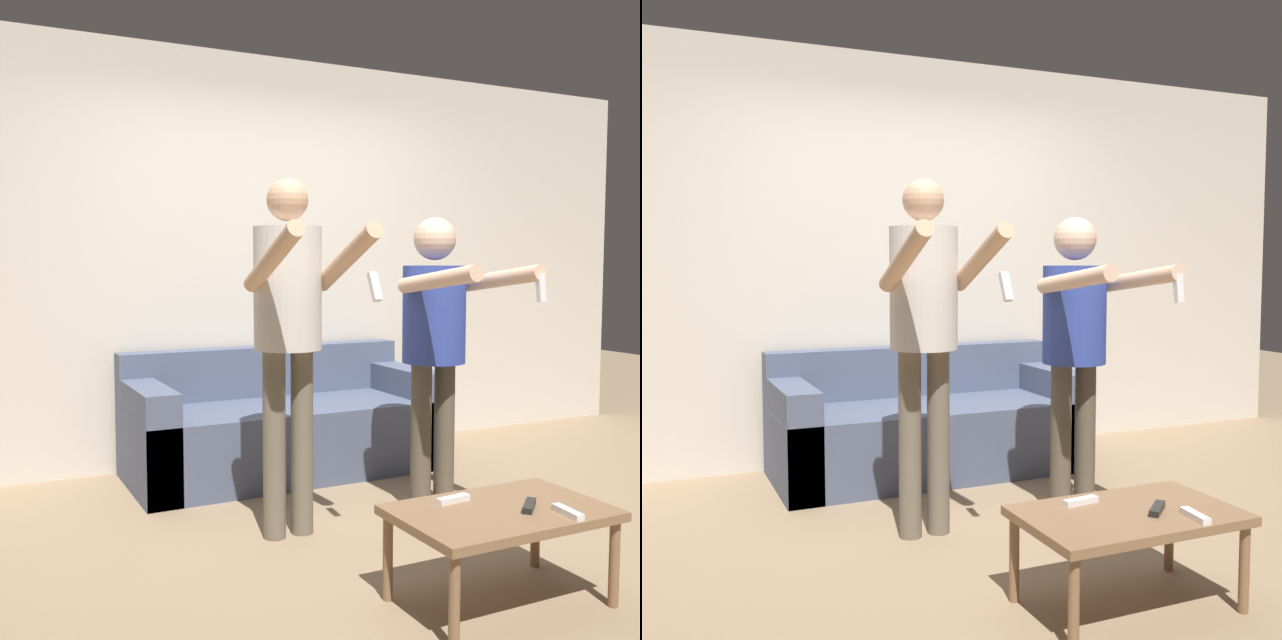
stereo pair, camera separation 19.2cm
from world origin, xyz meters
TOP-DOWN VIEW (x-y plane):
  - ground_plane at (0.00, 0.00)m, footprint 14.00×14.00m
  - wall_back at (0.00, 1.67)m, footprint 6.40×0.06m
  - couch at (0.00, 1.23)m, footprint 1.94×0.82m
  - person_standing_left at (-0.42, 0.16)m, footprint 0.45×0.71m
  - person_standing_right at (0.42, 0.16)m, footprint 0.45×0.78m
  - coffee_table at (0.02, -0.85)m, footprint 0.83×0.51m
  - remote_near at (0.20, -1.03)m, footprint 0.05×0.15m
  - remote_mid at (0.12, -0.90)m, footprint 0.14×0.13m
  - remote_far at (-0.10, -0.71)m, footprint 0.15×0.05m

SIDE VIEW (x-z plane):
  - ground_plane at x=0.00m, z-range 0.00..0.00m
  - couch at x=0.00m, z-range -0.11..0.66m
  - coffee_table at x=0.02m, z-range 0.15..0.53m
  - remote_near at x=0.20m, z-range 0.38..0.40m
  - remote_mid at x=0.12m, z-range 0.38..0.40m
  - remote_far at x=-0.10m, z-range 0.38..0.40m
  - person_standing_right at x=0.42m, z-range 0.20..1.76m
  - person_standing_left at x=-0.42m, z-range 0.22..1.94m
  - wall_back at x=0.00m, z-range 0.00..2.70m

